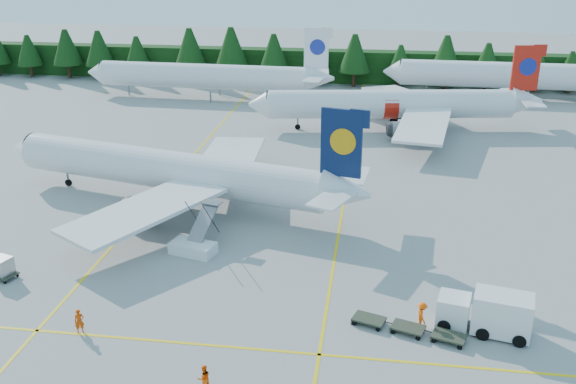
# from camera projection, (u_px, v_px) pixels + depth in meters

# --- Properties ---
(ground) EXTENTS (320.00, 320.00, 0.00)m
(ground) POSITION_uv_depth(u_px,v_px,m) (248.00, 301.00, 48.90)
(ground) COLOR gray
(ground) RESTS_ON ground
(taxi_stripe_a) EXTENTS (0.25, 120.00, 0.01)m
(taxi_stripe_a) POSITION_uv_depth(u_px,v_px,m) (158.00, 195.00, 69.15)
(taxi_stripe_a) COLOR yellow
(taxi_stripe_a) RESTS_ON ground
(taxi_stripe_b) EXTENTS (0.25, 120.00, 0.01)m
(taxi_stripe_b) POSITION_uv_depth(u_px,v_px,m) (343.00, 205.00, 66.53)
(taxi_stripe_b) COLOR yellow
(taxi_stripe_b) RESTS_ON ground
(taxi_stripe_cross) EXTENTS (80.00, 0.25, 0.01)m
(taxi_stripe_cross) POSITION_uv_depth(u_px,v_px,m) (231.00, 347.00, 43.38)
(taxi_stripe_cross) COLOR yellow
(taxi_stripe_cross) RESTS_ON ground
(treeline_hedge) EXTENTS (220.00, 4.00, 6.00)m
(treeline_hedge) POSITION_uv_depth(u_px,v_px,m) (332.00, 66.00, 123.31)
(treeline_hedge) COLOR black
(treeline_hedge) RESTS_ON ground
(airliner_navy) EXTENTS (39.91, 32.44, 11.82)m
(airliner_navy) POSITION_uv_depth(u_px,v_px,m) (161.00, 170.00, 66.18)
(airliner_navy) COLOR silver
(airliner_navy) RESTS_ON ground
(airliner_red) EXTENTS (41.01, 33.51, 11.98)m
(airliner_red) POSITION_uv_depth(u_px,v_px,m) (385.00, 105.00, 91.96)
(airliner_red) COLOR silver
(airliner_red) RESTS_ON ground
(airliner_far_left) EXTENTS (42.69, 5.68, 12.41)m
(airliner_far_left) POSITION_uv_depth(u_px,v_px,m) (196.00, 76.00, 110.09)
(airliner_far_left) COLOR silver
(airliner_far_left) RESTS_ON ground
(airliner_far_right) EXTENTS (44.87, 5.70, 13.05)m
(airliner_far_right) POSITION_uv_depth(u_px,v_px,m) (506.00, 75.00, 109.74)
(airliner_far_right) COLOR silver
(airliner_far_right) RESTS_ON ground
(airstairs) EXTENTS (4.32, 5.86, 3.53)m
(airstairs) POSITION_uv_depth(u_px,v_px,m) (195.00, 244.00, 56.32)
(airstairs) COLOR silver
(airstairs) RESTS_ON ground
(service_truck) EXTENTS (6.67, 3.58, 3.06)m
(service_truck) POSITION_uv_depth(u_px,v_px,m) (485.00, 312.00, 44.67)
(service_truck) COLOR white
(service_truck) RESTS_ON ground
(dolly_train) EXTENTS (8.06, 3.42, 0.13)m
(dolly_train) POSITION_uv_depth(u_px,v_px,m) (408.00, 327.00, 44.86)
(dolly_train) COLOR #323828
(dolly_train) RESTS_ON ground
(crew_a) EXTENTS (0.80, 0.71, 1.83)m
(crew_a) POSITION_uv_depth(u_px,v_px,m) (79.00, 321.00, 44.67)
(crew_a) COLOR #D94004
(crew_a) RESTS_ON ground
(crew_b) EXTENTS (1.07, 0.99, 1.75)m
(crew_b) POSITION_uv_depth(u_px,v_px,m) (204.00, 378.00, 38.96)
(crew_b) COLOR #FF5105
(crew_b) RESTS_ON ground
(crew_c) EXTENTS (0.71, 0.91, 1.96)m
(crew_c) POSITION_uv_depth(u_px,v_px,m) (422.00, 315.00, 45.28)
(crew_c) COLOR #FF4E05
(crew_c) RESTS_ON ground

